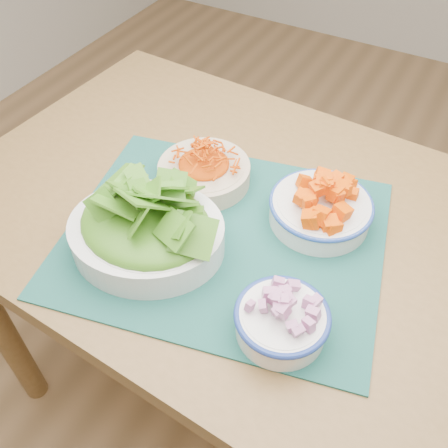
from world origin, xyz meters
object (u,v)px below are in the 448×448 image
object	(u,v)px
squash_bowl	(322,203)
lettuce_bowl	(145,223)
placemat	(224,237)
carrot_bowl	(204,169)
onion_bowl	(282,318)
table	(241,248)

from	to	relation	value
squash_bowl	lettuce_bowl	bearing A→B (deg)	-138.58
placemat	carrot_bowl	distance (m)	0.15
lettuce_bowl	onion_bowl	world-z (taller)	lettuce_bowl
placemat	squash_bowl	xyz separation A→B (m)	(0.13, 0.12, 0.04)
table	placemat	size ratio (longest dim) A/B	2.12
squash_bowl	lettuce_bowl	xyz separation A→B (m)	(-0.23, -0.20, 0.02)
placemat	lettuce_bowl	xyz separation A→B (m)	(-0.10, -0.08, 0.06)
carrot_bowl	lettuce_bowl	bearing A→B (deg)	-88.95
squash_bowl	table	bearing A→B (deg)	-162.54
placemat	onion_bowl	size ratio (longest dim) A/B	3.79
placemat	squash_bowl	bearing A→B (deg)	30.06
lettuce_bowl	onion_bowl	bearing A→B (deg)	-27.41
carrot_bowl	placemat	bearing A→B (deg)	-45.99
placemat	onion_bowl	distance (m)	0.21
table	onion_bowl	bearing A→B (deg)	-46.85
carrot_bowl	squash_bowl	bearing A→B (deg)	2.60
table	carrot_bowl	xyz separation A→B (m)	(-0.10, 0.03, 0.14)
carrot_bowl	squash_bowl	distance (m)	0.23
carrot_bowl	onion_bowl	size ratio (longest dim) A/B	1.51
carrot_bowl	onion_bowl	world-z (taller)	onion_bowl
placemat	lettuce_bowl	size ratio (longest dim) A/B	1.71
carrot_bowl	onion_bowl	bearing A→B (deg)	-40.85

